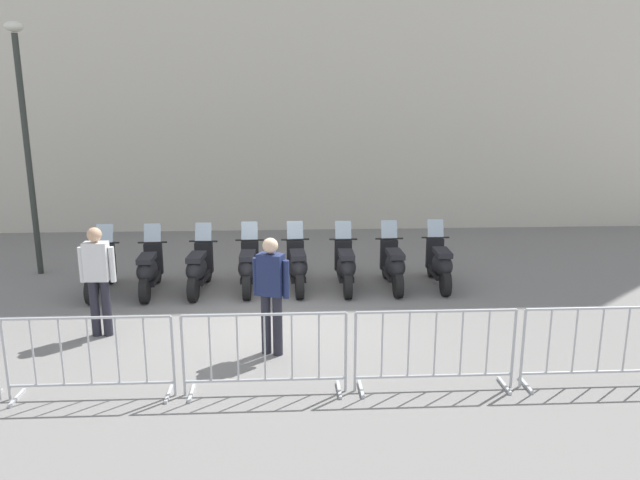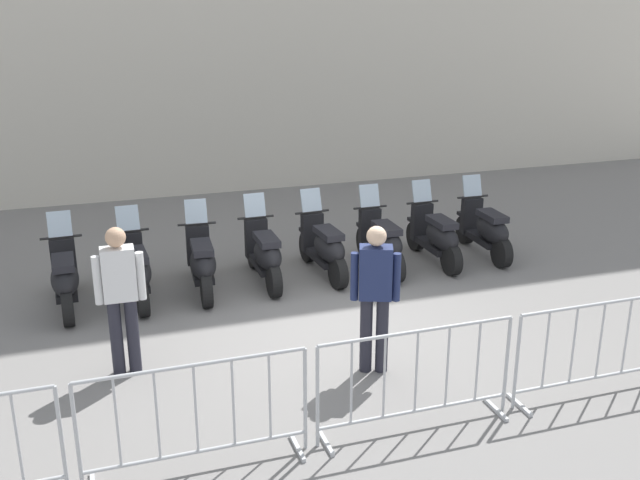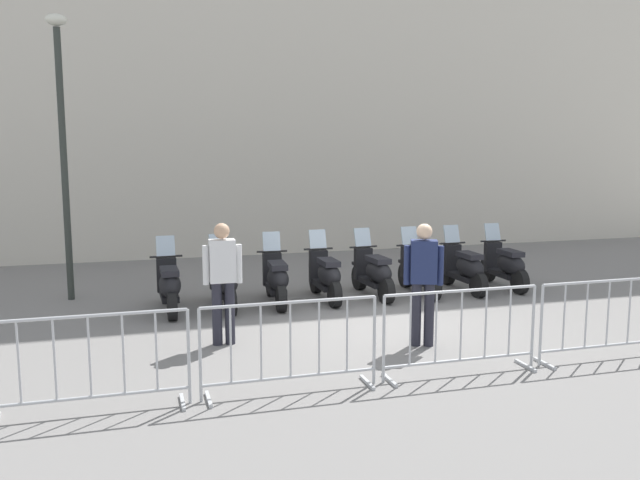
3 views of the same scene
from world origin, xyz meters
The scene contains 14 objects.
ground_plane centered at (0.00, 0.00, 0.00)m, with size 120.00×120.00×0.00m, color slate.
motorcycle_0 centered at (-3.30, 1.63, 0.45)m, with size 0.56×1.72×1.24m.
motorcycle_1 centered at (-2.37, 1.65, 0.45)m, with size 0.56×1.73×1.24m.
motorcycle_2 centered at (-1.45, 1.71, 0.45)m, with size 0.56×1.72×1.24m.
motorcycle_3 centered at (-0.51, 1.79, 0.45)m, with size 0.56×1.72×1.24m.
motorcycle_4 centered at (0.42, 1.82, 0.45)m, with size 0.56×1.73×1.24m.
motorcycle_5 centered at (1.35, 1.80, 0.45)m, with size 0.56×1.72×1.24m.
motorcycle_6 centered at (2.28, 1.84, 0.45)m, with size 0.56×1.72×1.24m.
motorcycle_7 centered at (3.21, 1.91, 0.45)m, with size 0.56×1.72×1.24m.
barrier_segment_1 centered at (-2.08, -2.43, 0.52)m, with size 2.05×0.49×1.07m.
barrier_segment_2 centered at (0.06, -2.38, 0.52)m, with size 2.05×0.49×1.07m.
barrier_segment_3 centered at (2.20, -2.33, 0.52)m, with size 2.05×0.49×1.07m.
officer_near_row_end centered at (0.08, -1.18, 0.98)m, with size 0.52×0.33×1.73m.
officer_mid_plaza centered at (-2.61, -0.40, 0.98)m, with size 0.55×0.22×1.73m.
Camera 2 is at (-2.64, -8.10, 4.07)m, focal length 40.79 mm.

